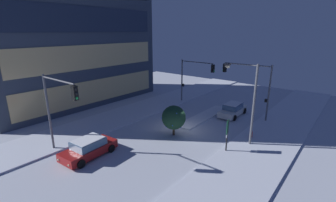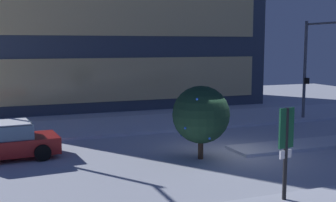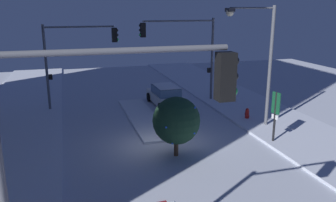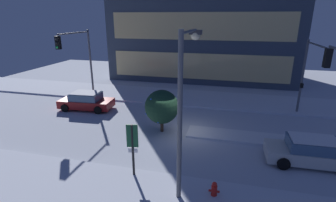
{
  "view_description": "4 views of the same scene",
  "coord_description": "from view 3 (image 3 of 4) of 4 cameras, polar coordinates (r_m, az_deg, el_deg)",
  "views": [
    {
      "loc": [
        -18.15,
        -13.23,
        9.77
      ],
      "look_at": [
        0.31,
        1.68,
        2.76
      ],
      "focal_mm": 25.66,
      "sensor_mm": 36.0,
      "label": 1
    },
    {
      "loc": [
        -8.65,
        -15.88,
        4.59
      ],
      "look_at": [
        -1.9,
        1.47,
        2.19
      ],
      "focal_mm": 47.21,
      "sensor_mm": 36.0,
      "label": 2
    },
    {
      "loc": [
        -16.27,
        4.69,
        7.06
      ],
      "look_at": [
        0.59,
        -0.28,
        2.33
      ],
      "focal_mm": 37.34,
      "sensor_mm": 36.0,
      "label": 3
    },
    {
      "loc": [
        3.22,
        -15.86,
        7.57
      ],
      "look_at": [
        -0.83,
        0.33,
        2.08
      ],
      "focal_mm": 27.37,
      "sensor_mm": 36.0,
      "label": 4
    }
  ],
  "objects": [
    {
      "name": "traffic_light_corner_far_left",
      "position": [
        6.9,
        -10.89,
        -6.69
      ],
      "size": [
        0.32,
        4.79,
        6.49
      ],
      "rotation": [
        0.0,
        0.0,
        -1.57
      ],
      "color": "#565960",
      "rests_on": "ground"
    },
    {
      "name": "car_near",
      "position": [
        25.78,
        -0.35,
        0.82
      ],
      "size": [
        4.8,
        2.1,
        1.49
      ],
      "rotation": [
        0.0,
        0.0,
        0.03
      ],
      "color": "silver",
      "rests_on": "ground"
    },
    {
      "name": "parking_info_sign",
      "position": [
        19.13,
        17.12,
        -1.61
      ],
      "size": [
        0.55,
        0.16,
        2.81
      ],
      "rotation": [
        0.0,
        0.0,
        1.76
      ],
      "color": "black",
      "rests_on": "ground"
    },
    {
      "name": "traffic_light_corner_far_right",
      "position": [
        25.2,
        -14.91,
        7.91
      ],
      "size": [
        0.32,
        5.11,
        5.96
      ],
      "rotation": [
        0.0,
        0.0,
        -1.57
      ],
      "color": "#565960",
      "rests_on": "ground"
    },
    {
      "name": "fire_hydrant",
      "position": [
        23.07,
        12.78,
        -2.13
      ],
      "size": [
        0.48,
        0.26,
        0.8
      ],
      "color": "red",
      "rests_on": "ground"
    },
    {
      "name": "street_lamp_arched",
      "position": [
        20.78,
        14.47,
        8.14
      ],
      "size": [
        0.56,
        2.99,
        7.17
      ],
      "rotation": [
        0.0,
        0.0,
        1.52
      ],
      "color": "#565960",
      "rests_on": "ground"
    },
    {
      "name": "ground",
      "position": [
        18.35,
        -0.33,
        -7.56
      ],
      "size": [
        52.0,
        52.0,
        0.0
      ],
      "primitive_type": "plane",
      "color": "silver"
    },
    {
      "name": "curb_strip_far",
      "position": [
        17.98,
        -25.28,
        -9.34
      ],
      "size": [
        52.0,
        5.2,
        0.14
      ],
      "primitive_type": "cube",
      "color": "silver",
      "rests_on": "ground"
    },
    {
      "name": "traffic_light_corner_near_right",
      "position": [
        25.97,
        2.81,
        9.15
      ],
      "size": [
        0.32,
        5.7,
        6.31
      ],
      "rotation": [
        0.0,
        0.0,
        1.57
      ],
      "color": "#565960",
      "rests_on": "ground"
    },
    {
      "name": "median_strip",
      "position": [
        22.98,
        -4.19,
        -2.68
      ],
      "size": [
        9.0,
        1.8,
        0.14
      ],
      "primitive_type": "cube",
      "color": "silver",
      "rests_on": "ground"
    },
    {
      "name": "curb_strip_near",
      "position": [
        21.66,
        19.95,
        -4.7
      ],
      "size": [
        52.0,
        5.2,
        0.14
      ],
      "primitive_type": "cube",
      "color": "silver",
      "rests_on": "ground"
    },
    {
      "name": "decorated_tree_median",
      "position": [
        16.75,
        1.37,
        -3.23
      ],
      "size": [
        2.3,
        2.3,
        2.96
      ],
      "color": "#473323",
      "rests_on": "ground"
    }
  ]
}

